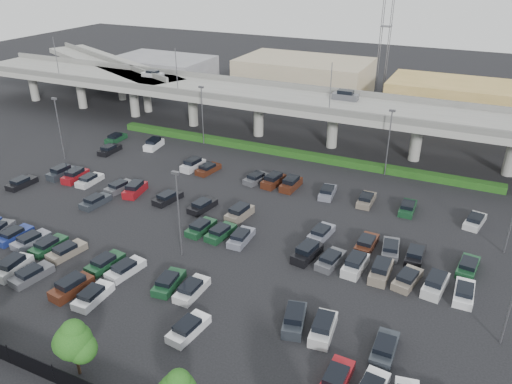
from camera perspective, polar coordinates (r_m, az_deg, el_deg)
ground at (r=63.24m, az=-4.54°, el=-3.57°), size 280.00×280.00×0.00m
overpass at (r=87.70m, az=5.60°, el=9.93°), size 150.00×13.00×15.80m
on_ramp at (r=123.16m, az=-16.44°, el=13.67°), size 50.93×30.13×8.80m
hedge at (r=83.45m, az=3.88°, el=4.48°), size 66.00×1.60×1.10m
fence at (r=45.54m, az=-23.07°, el=-18.26°), size 70.00×0.10×2.00m
tree_row at (r=44.04m, az=-21.57°, el=-15.10°), size 65.07×3.66×5.94m
parked_cars at (r=60.50m, az=-6.61°, el=-4.49°), size 62.94×41.63×1.67m
light_poles at (r=63.95m, az=-7.08°, el=2.90°), size 66.90×48.38×10.30m
distant_buildings at (r=113.72m, az=16.92°, el=11.02°), size 138.00×24.00×9.00m
comm_tower at (r=124.75m, az=14.70°, el=18.13°), size 2.40×2.40×30.00m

